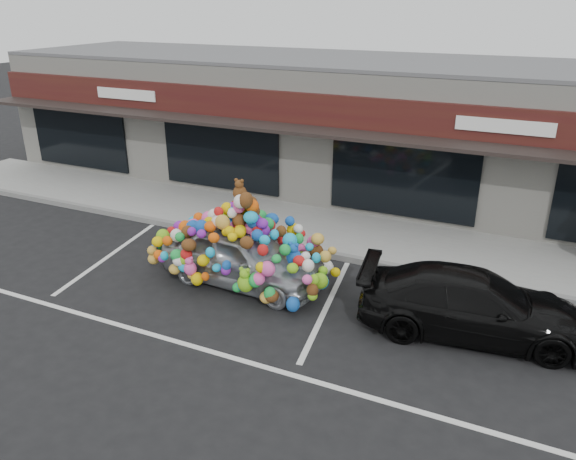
% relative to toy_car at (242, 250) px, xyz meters
% --- Properties ---
extents(ground, '(90.00, 90.00, 0.00)m').
position_rel_toy_car_xyz_m(ground, '(-0.64, -0.39, -0.83)').
color(ground, black).
rests_on(ground, ground).
extents(shop_building, '(24.00, 7.20, 4.31)m').
position_rel_toy_car_xyz_m(shop_building, '(-0.63, 8.05, 1.34)').
color(shop_building, beige).
rests_on(shop_building, ground).
extents(sidewalk, '(26.00, 3.00, 0.15)m').
position_rel_toy_car_xyz_m(sidewalk, '(-0.64, 3.61, -0.75)').
color(sidewalk, gray).
rests_on(sidewalk, ground).
extents(kerb, '(26.00, 0.18, 0.16)m').
position_rel_toy_car_xyz_m(kerb, '(-0.64, 2.11, -0.75)').
color(kerb, slate).
rests_on(kerb, ground).
extents(parking_stripe_left, '(0.73, 4.37, 0.01)m').
position_rel_toy_car_xyz_m(parking_stripe_left, '(-3.84, -0.19, -0.82)').
color(parking_stripe_left, silver).
rests_on(parking_stripe_left, ground).
extents(parking_stripe_mid, '(0.73, 4.37, 0.01)m').
position_rel_toy_car_xyz_m(parking_stripe_mid, '(2.16, -0.19, -0.82)').
color(parking_stripe_mid, silver).
rests_on(parking_stripe_mid, ground).
extents(lane_line, '(14.00, 0.12, 0.01)m').
position_rel_toy_car_xyz_m(lane_line, '(1.36, -2.69, -0.82)').
color(lane_line, silver).
rests_on(lane_line, ground).
extents(toy_car, '(2.86, 4.29, 2.44)m').
position_rel_toy_car_xyz_m(toy_car, '(0.00, 0.00, 0.00)').
color(toy_car, '#B4B7BF').
rests_on(toy_car, ground).
extents(black_sedan, '(2.39, 4.61, 1.28)m').
position_rel_toy_car_xyz_m(black_sedan, '(5.10, 0.03, -0.19)').
color(black_sedan, black).
rests_on(black_sedan, ground).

